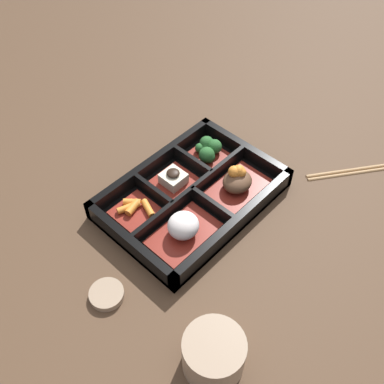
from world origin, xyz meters
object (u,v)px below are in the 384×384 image
Objects in this scene: chopsticks at (362,169)px; sauce_dish at (107,294)px; bowl_rice at (183,228)px; tea_cup at (214,354)px.

sauce_dish is at bearing -16.55° from chopsticks.
chopsticks is (-0.36, 0.14, -0.03)m from bowl_rice.
tea_cup is 0.49m from chopsticks.
sauce_dish is (0.52, -0.16, 0.00)m from chopsticks.
chopsticks is at bearing -175.70° from tea_cup.
sauce_dish is at bearing -3.76° from bowl_rice.
bowl_rice is 0.64× the size of chopsticks.
bowl_rice is 0.17m from sauce_dish.
chopsticks is 3.48× the size of sauce_dish.
bowl_rice reaches higher than sauce_dish.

